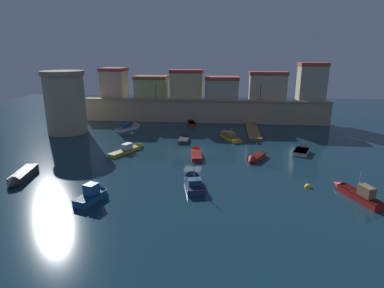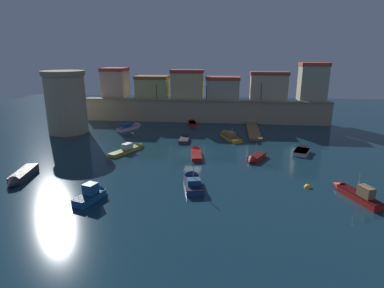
% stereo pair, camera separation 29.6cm
% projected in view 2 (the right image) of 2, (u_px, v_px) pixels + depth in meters
% --- Properties ---
extents(ground_plane, '(125.20, 125.20, 0.00)m').
position_uv_depth(ground_plane, '(193.00, 153.00, 46.97)').
color(ground_plane, '#112D3D').
extents(quay_wall, '(51.22, 2.44, 4.74)m').
position_uv_depth(quay_wall, '(204.00, 111.00, 67.27)').
color(quay_wall, tan).
rests_on(quay_wall, ground).
extents(old_town_backdrop, '(47.92, 5.75, 7.74)m').
position_uv_depth(old_town_backdrop, '(208.00, 85.00, 68.88)').
color(old_town_backdrop, tan).
rests_on(old_town_backdrop, ground).
extents(fortress_tower, '(7.47, 7.47, 11.13)m').
position_uv_depth(fortress_tower, '(66.00, 102.00, 57.60)').
color(fortress_tower, tan).
rests_on(fortress_tower, ground).
extents(pier_dock, '(2.22, 13.13, 0.70)m').
position_uv_depth(pier_dock, '(253.00, 131.00, 59.51)').
color(pier_dock, brown).
rests_on(pier_dock, ground).
extents(quay_lamp_0, '(0.32, 0.32, 3.38)m').
position_uv_depth(quay_lamp_0, '(156.00, 88.00, 67.11)').
color(quay_lamp_0, black).
rests_on(quay_lamp_0, quay_wall).
extents(quay_lamp_1, '(0.32, 0.32, 3.18)m').
position_uv_depth(quay_lamp_1, '(206.00, 89.00, 65.99)').
color(quay_lamp_1, black).
rests_on(quay_lamp_1, quay_wall).
extents(quay_lamp_2, '(0.32, 0.32, 3.82)m').
position_uv_depth(quay_lamp_2, '(261.00, 88.00, 64.68)').
color(quay_lamp_2, black).
rests_on(quay_lamp_2, quay_wall).
extents(moored_boat_0, '(1.65, 4.18, 1.45)m').
position_uv_depth(moored_boat_0, '(185.00, 139.00, 53.67)').
color(moored_boat_0, '#333338').
rests_on(moored_boat_0, ground).
extents(moored_boat_1, '(3.25, 4.59, 1.76)m').
position_uv_depth(moored_boat_1, '(303.00, 150.00, 47.19)').
color(moored_boat_1, silver).
rests_on(moored_boat_1, ground).
extents(moored_boat_2, '(4.14, 6.04, 1.66)m').
position_uv_depth(moored_boat_2, '(131.00, 127.00, 61.69)').
color(moored_boat_2, white).
rests_on(moored_boat_2, ground).
extents(moored_boat_3, '(2.92, 5.71, 3.50)m').
position_uv_depth(moored_boat_3, '(193.00, 182.00, 35.50)').
color(moored_boat_3, navy).
rests_on(moored_boat_3, ground).
extents(moored_boat_4, '(2.68, 4.57, 2.10)m').
position_uv_depth(moored_boat_4, '(93.00, 194.00, 32.04)').
color(moored_boat_4, '#195689').
rests_on(moored_boat_4, ground).
extents(moored_boat_5, '(2.17, 6.14, 1.31)m').
position_uv_depth(moored_boat_5, '(196.00, 153.00, 46.15)').
color(moored_boat_5, red).
rests_on(moored_boat_5, ground).
extents(moored_boat_6, '(4.29, 6.81, 2.45)m').
position_uv_depth(moored_boat_6, '(228.00, 136.00, 55.26)').
color(moored_boat_6, gold).
rests_on(moored_boat_6, ground).
extents(moored_boat_7, '(4.26, 6.95, 1.65)m').
position_uv_depth(moored_boat_7, '(130.00, 148.00, 47.98)').
color(moored_boat_7, gold).
rests_on(moored_boat_7, ground).
extents(moored_boat_8, '(2.19, 4.43, 1.19)m').
position_uv_depth(moored_boat_8, '(192.00, 123.00, 65.17)').
color(moored_boat_8, red).
rests_on(moored_boat_8, ground).
extents(moored_boat_9, '(2.50, 6.59, 1.38)m').
position_uv_depth(moored_boat_9, '(20.00, 177.00, 36.82)').
color(moored_boat_9, '#333338').
rests_on(moored_boat_9, ground).
extents(moored_boat_10, '(3.20, 4.64, 2.71)m').
position_uv_depth(moored_boat_10, '(255.00, 158.00, 43.66)').
color(moored_boat_10, red).
rests_on(moored_boat_10, ground).
extents(moored_boat_11, '(3.44, 6.44, 3.01)m').
position_uv_depth(moored_boat_11, '(355.00, 193.00, 32.24)').
color(moored_boat_11, red).
rests_on(moored_boat_11, ground).
extents(mooring_buoy_0, '(0.73, 0.73, 0.73)m').
position_uv_depth(mooring_buoy_0, '(307.00, 187.00, 34.94)').
color(mooring_buoy_0, yellow).
rests_on(mooring_buoy_0, ground).
extents(mooring_buoy_1, '(0.56, 0.56, 0.56)m').
position_uv_depth(mooring_buoy_1, '(132.00, 134.00, 58.23)').
color(mooring_buoy_1, yellow).
rests_on(mooring_buoy_1, ground).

